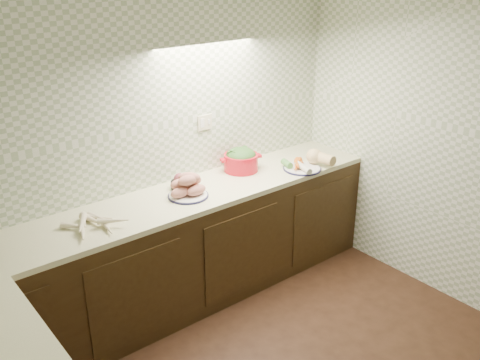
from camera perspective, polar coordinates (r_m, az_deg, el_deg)
room at (r=2.54m, az=9.43°, el=1.55°), size 3.60×3.60×2.60m
counter at (r=3.25m, az=-10.07°, el=-17.49°), size 3.60×3.60×0.90m
parsnip_pile at (r=3.63m, az=-14.82°, el=-4.28°), size 0.35×0.37×0.08m
sweet_potato_plate at (r=3.93m, az=-5.61°, el=-0.77°), size 0.31×0.30×0.18m
onion_bowl at (r=4.07m, az=-6.28°, el=-0.30°), size 0.17×0.17×0.13m
dutch_oven at (r=4.38m, az=0.11°, el=2.20°), size 0.36×0.36×0.20m
veg_plate at (r=4.50m, az=7.21°, el=1.99°), size 0.39×0.32×0.14m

